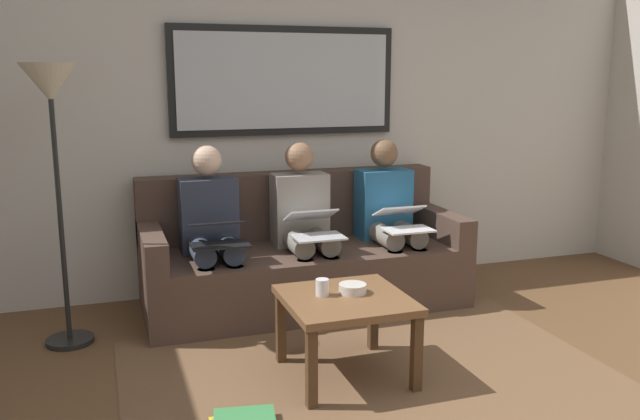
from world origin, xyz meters
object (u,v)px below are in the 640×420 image
at_px(coffee_table, 346,308).
at_px(laptop_silver, 314,224).
at_px(person_left, 389,214).
at_px(person_middle, 304,220).
at_px(laptop_black, 218,233).
at_px(couch, 301,260).
at_px(framed_mirror, 285,81).
at_px(person_right, 211,227).
at_px(bowl, 353,288).
at_px(standing_lamp, 52,115).
at_px(cup, 322,287).
at_px(laptop_white, 403,219).

height_order(coffee_table, laptop_silver, laptop_silver).
bearing_deg(person_left, person_middle, 0.00).
distance_m(person_left, laptop_black, 1.30).
height_order(couch, framed_mirror, framed_mirror).
bearing_deg(person_right, couch, -173.87).
bearing_deg(bowl, standing_lamp, -31.56).
distance_m(person_left, person_middle, 0.64).
xyz_separation_m(person_middle, standing_lamp, (1.55, 0.20, 0.76)).
relative_size(person_middle, person_right, 1.00).
bearing_deg(laptop_black, cup, 115.47).
height_order(person_left, standing_lamp, standing_lamp).
bearing_deg(person_middle, laptop_black, 21.44).
bearing_deg(standing_lamp, couch, -170.20).
bearing_deg(bowl, couch, -93.47).
height_order(couch, laptop_white, couch).
bearing_deg(person_middle, cup, 77.70).
distance_m(couch, standing_lamp, 1.90).
bearing_deg(laptop_white, cup, 44.30).
height_order(coffee_table, bowl, bowl).
distance_m(laptop_white, standing_lamp, 2.31).
bearing_deg(coffee_table, cup, -26.12).
bearing_deg(couch, framed_mirror, -90.00).
relative_size(coffee_table, bowl, 4.31).
distance_m(bowl, laptop_silver, 0.90).
bearing_deg(cup, coffee_table, 153.88).
relative_size(person_middle, standing_lamp, 0.69).
relative_size(cup, person_left, 0.08).
bearing_deg(person_middle, person_right, 0.00).
bearing_deg(laptop_white, bowl, 50.75).
xyz_separation_m(couch, framed_mirror, (0.00, -0.39, 1.24)).
distance_m(laptop_silver, standing_lamp, 1.72).
xyz_separation_m(coffee_table, person_left, (-0.77, -1.15, 0.23)).
relative_size(cup, person_middle, 0.08).
xyz_separation_m(laptop_silver, standing_lamp, (1.55, -0.03, 0.74)).
bearing_deg(person_right, person_middle, 180.00).
bearing_deg(couch, person_right, 6.13).
bearing_deg(laptop_black, person_right, -90.00).
relative_size(person_middle, laptop_silver, 2.92).
distance_m(bowl, person_right, 1.25).
height_order(framed_mirror, laptop_white, framed_mirror).
relative_size(person_left, laptop_black, 3.23).
bearing_deg(bowl, coffee_table, 37.20).
distance_m(coffee_table, laptop_black, 1.06).
distance_m(person_middle, standing_lamp, 1.74).
bearing_deg(cup, person_middle, -102.30).
height_order(couch, person_middle, person_middle).
xyz_separation_m(person_left, laptop_black, (1.28, 0.25, 0.02)).
bearing_deg(person_right, coffee_table, 114.08).
bearing_deg(framed_mirror, person_left, 144.48).
height_order(coffee_table, cup, cup).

